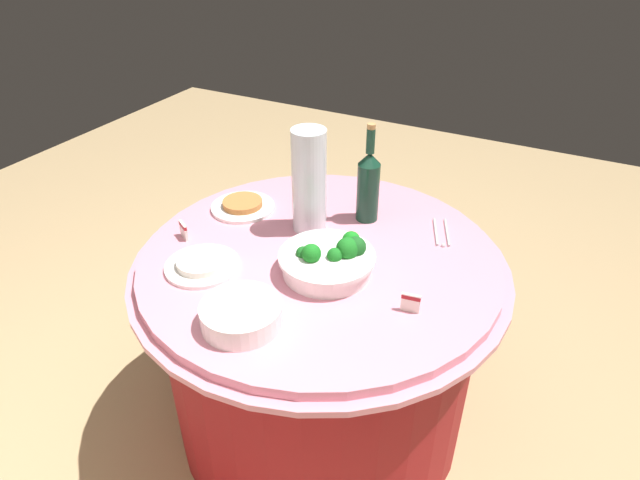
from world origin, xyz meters
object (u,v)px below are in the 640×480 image
serving_tongs (441,233)px  food_plate_rice (202,264)px  plate_stack (241,314)px  food_plate_peanuts (243,205)px  broccoli_bowl (329,260)px  decorative_fruit_vase (309,186)px  wine_bottle (368,184)px  label_placard_front (411,302)px  label_placard_mid (183,230)px

serving_tongs → food_plate_rice: bearing=41.5°
plate_stack → food_plate_peanuts: (0.34, -0.50, -0.02)m
plate_stack → serving_tongs: size_ratio=1.27×
food_plate_peanuts → serving_tongs: bearing=-166.7°
broccoli_bowl → decorative_fruit_vase: size_ratio=0.82×
plate_stack → decorative_fruit_vase: bearing=-81.9°
wine_bottle → food_plate_rice: size_ratio=1.53×
plate_stack → food_plate_rice: bearing=-31.9°
broccoli_bowl → decorative_fruit_vase: decorative_fruit_vase is taller
wine_bottle → decorative_fruit_vase: decorative_fruit_vase is taller
wine_bottle → label_placard_front: bearing=126.9°
plate_stack → wine_bottle: 0.65m
label_placard_front → broccoli_bowl: bearing=-12.3°
broccoli_bowl → label_placard_mid: size_ratio=5.09×
food_plate_rice → plate_stack: bearing=148.1°
decorative_fruit_vase → serving_tongs: decorative_fruit_vase is taller
wine_bottle → serving_tongs: bearing=-175.6°
broccoli_bowl → plate_stack: broccoli_bowl is taller
decorative_fruit_vase → label_placard_mid: 0.42m
wine_bottle → food_plate_peanuts: wine_bottle is taller
plate_stack → serving_tongs: 0.73m
serving_tongs → label_placard_front: bearing=95.3°
plate_stack → food_plate_peanuts: plate_stack is taller
label_placard_front → label_placard_mid: size_ratio=1.00×
broccoli_bowl → food_plate_rice: (0.34, 0.15, -0.03)m
label_placard_mid → plate_stack: bearing=147.1°
wine_bottle → serving_tongs: 0.28m
decorative_fruit_vase → label_placard_mid: (0.32, 0.24, -0.12)m
decorative_fruit_vase → food_plate_rice: size_ratio=1.55×
wine_bottle → serving_tongs: size_ratio=2.04×
food_plate_peanuts → food_plate_rice: 0.36m
food_plate_peanuts → wine_bottle: bearing=-161.5°
label_placard_mid → food_plate_peanuts: bearing=-103.4°
plate_stack → wine_bottle: bearing=-96.5°
plate_stack → label_placard_front: size_ratio=3.82×
decorative_fruit_vase → label_placard_front: decorative_fruit_vase is taller
plate_stack → label_placard_mid: plate_stack is taller
plate_stack → decorative_fruit_vase: (0.07, -0.50, 0.12)m
food_plate_rice → label_placard_front: size_ratio=4.00×
decorative_fruit_vase → food_plate_peanuts: size_ratio=1.55×
plate_stack → label_placard_front: 0.44m
food_plate_rice → wine_bottle: bearing=-123.1°
plate_stack → label_placard_mid: (0.40, -0.26, 0.00)m
decorative_fruit_vase → food_plate_peanuts: (0.27, -0.00, -0.14)m
broccoli_bowl → serving_tongs: (-0.23, -0.35, -0.04)m
wine_bottle → food_plate_rice: 0.59m
food_plate_peanuts → plate_stack: bearing=124.0°
wine_bottle → decorative_fruit_vase: 0.20m
food_plate_rice → food_plate_peanuts: bearing=-75.0°
decorative_fruit_vase → label_placard_front: (-0.44, 0.25, -0.12)m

